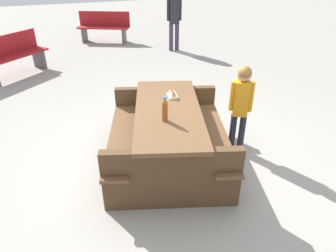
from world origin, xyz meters
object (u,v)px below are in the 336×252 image
at_px(hotdog_tray, 172,95).
at_px(park_bench_mid, 12,55).
at_px(soda_bottle, 165,110).
at_px(park_bench_near, 104,26).
at_px(picnic_table, 168,132).
at_px(bystander_adult, 174,12).
at_px(child_in_coat, 241,99).

relative_size(hotdog_tray, park_bench_mid, 0.14).
height_order(soda_bottle, park_bench_near, soda_bottle).
xyz_separation_m(picnic_table, bystander_adult, (4.79, -1.92, 0.56)).
distance_m(hotdog_tray, bystander_adult, 4.81).
xyz_separation_m(park_bench_near, park_bench_mid, (-2.22, 2.33, 0.00)).
distance_m(soda_bottle, bystander_adult, 5.44).
distance_m(hotdog_tray, child_in_coat, 0.86).
height_order(picnic_table, child_in_coat, child_in_coat).
bearing_deg(bystander_adult, hotdog_tray, 158.64).
height_order(child_in_coat, park_bench_near, child_in_coat).
bearing_deg(hotdog_tray, park_bench_near, -1.47).
distance_m(soda_bottle, child_in_coat, 1.11).
height_order(child_in_coat, park_bench_mid, child_in_coat).
relative_size(picnic_table, hotdog_tray, 11.04).
distance_m(child_in_coat, park_bench_mid, 5.14).
bearing_deg(park_bench_mid, park_bench_near, -46.36).
height_order(hotdog_tray, bystander_adult, bystander_adult).
relative_size(hotdog_tray, park_bench_near, 0.13).
height_order(soda_bottle, hotdog_tray, soda_bottle).
bearing_deg(hotdog_tray, picnic_table, 150.80).
bearing_deg(hotdog_tray, bystander_adult, -21.36).
xyz_separation_m(park_bench_near, bystander_adult, (-1.59, -1.59, 0.56)).
relative_size(hotdog_tray, bystander_adult, 0.12).
bearing_deg(child_in_coat, picnic_table, 87.64).
distance_m(picnic_table, soda_bottle, 0.52).
bearing_deg(bystander_adult, soda_bottle, 157.84).
relative_size(park_bench_near, park_bench_mid, 1.10).
bearing_deg(soda_bottle, park_bench_mid, 23.09).
height_order(soda_bottle, child_in_coat, child_in_coat).
bearing_deg(soda_bottle, child_in_coat, -79.15).
xyz_separation_m(hotdog_tray, park_bench_near, (6.07, -0.16, -0.33)).
distance_m(picnic_table, park_bench_mid, 4.61).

